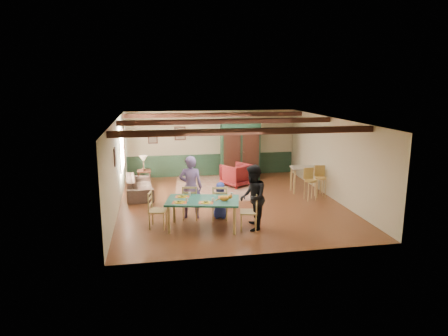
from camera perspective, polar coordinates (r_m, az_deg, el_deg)
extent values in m
plane|color=#592C19|center=(13.03, 0.83, -4.98)|extent=(8.00, 8.00, 0.00)
cube|color=beige|center=(16.58, -1.77, 3.54)|extent=(7.00, 0.02, 2.70)
cube|color=beige|center=(12.53, -15.08, 0.26)|extent=(0.02, 8.00, 2.70)
cube|color=beige|center=(13.78, 15.29, 1.32)|extent=(0.02, 8.00, 2.70)
cube|color=beige|center=(12.50, 0.86, 6.92)|extent=(7.00, 8.00, 0.02)
cube|color=#1D3523|center=(16.72, -1.74, 0.48)|extent=(6.95, 0.03, 0.90)
cube|color=black|center=(10.27, 3.30, 5.24)|extent=(6.95, 0.16, 0.16)
cube|color=black|center=(12.90, 0.52, 6.69)|extent=(6.95, 0.16, 0.16)
cube|color=black|center=(15.45, -1.26, 7.61)|extent=(6.95, 0.16, 0.16)
imported|color=slate|center=(11.43, -4.77, -2.74)|extent=(0.74, 0.57, 1.82)
imported|color=black|center=(10.55, 4.13, -4.24)|extent=(0.83, 0.97, 1.74)
imported|color=#2839A1|center=(11.47, -0.53, -4.63)|extent=(0.58, 0.44, 1.06)
cube|color=#C3B18D|center=(14.86, -1.05, -2.79)|extent=(3.31, 3.82, 0.01)
cube|color=#153422|center=(15.94, 2.31, 2.62)|extent=(1.72, 0.74, 2.39)
imported|color=#4E0F14|center=(15.03, 1.73, -0.96)|extent=(1.27, 1.28, 0.85)
imported|color=#45342B|center=(14.15, -11.99, -2.50)|extent=(1.02, 2.27, 0.65)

